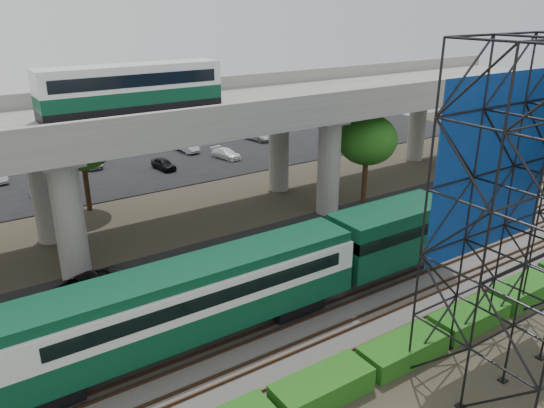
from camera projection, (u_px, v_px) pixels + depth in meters
ground at (330, 323)px, 28.57m from camera, size 140.00×140.00×0.00m
ballast_bed at (307, 305)px, 30.08m from camera, size 90.00×12.00×0.20m
service_road at (233, 251)px, 36.71m from camera, size 90.00×5.00×0.08m
parking_lot at (120, 168)px, 54.96m from camera, size 90.00×18.00×0.08m
harbor_water at (67, 129)px, 72.06m from camera, size 140.00×40.00×0.03m
rail_tracks at (307, 302)px, 30.02m from camera, size 90.00×9.52×0.16m
commuter_train at (220, 290)px, 26.22m from camera, size 29.30×3.06×4.30m
overpass at (188, 121)px, 37.89m from camera, size 80.00×12.00×12.40m
hedge_strip at (403, 349)px, 25.55m from camera, size 34.60×1.80×1.20m
trees at (132, 166)px, 36.71m from camera, size 40.94×16.94×7.69m
suv at (94, 282)px, 31.33m from camera, size 4.77×2.86×1.24m
parked_cars at (128, 162)px, 54.75m from camera, size 40.71×9.56×1.31m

